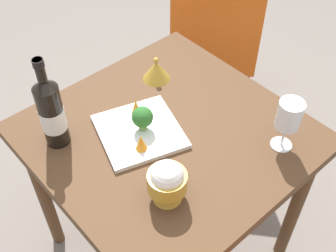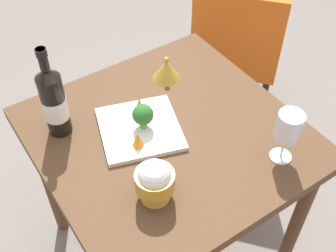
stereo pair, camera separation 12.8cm
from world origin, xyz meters
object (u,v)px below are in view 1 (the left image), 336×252
at_px(serving_plate, 140,132).
at_px(carrot_garnish_right, 141,142).
at_px(broccoli_floret, 142,118).
at_px(wine_glass, 289,116).
at_px(rice_bowl, 167,181).
at_px(rice_bowl_lid, 156,70).
at_px(carrot_garnish_left, 136,107).
at_px(wine_bottle, 51,112).
at_px(chair_near_window, 214,44).

xyz_separation_m(serving_plate, carrot_garnish_right, (0.07, -0.05, 0.04)).
relative_size(broccoli_floret, carrot_garnish_right, 1.52).
height_order(wine_glass, rice_bowl, wine_glass).
height_order(rice_bowl, serving_plate, rice_bowl).
height_order(rice_bowl_lid, serving_plate, rice_bowl_lid).
xyz_separation_m(rice_bowl, carrot_garnish_right, (-0.18, 0.05, -0.03)).
distance_m(rice_bowl_lid, carrot_garnish_left, 0.21).
relative_size(wine_bottle, rice_bowl, 2.24).
relative_size(rice_bowl, carrot_garnish_left, 2.40).
bearing_deg(serving_plate, carrot_garnish_right, -34.70).
height_order(wine_bottle, broccoli_floret, wine_bottle).
bearing_deg(wine_glass, rice_bowl_lid, -170.95).
distance_m(serving_plate, carrot_garnish_left, 0.09).
height_order(serving_plate, carrot_garnish_left, carrot_garnish_left).
bearing_deg(wine_bottle, rice_bowl_lid, 93.50).
bearing_deg(broccoli_floret, wine_glass, 40.99).
height_order(serving_plate, broccoli_floret, broccoli_floret).
height_order(wine_bottle, wine_glass, wine_bottle).
height_order(wine_glass, broccoli_floret, wine_glass).
bearing_deg(wine_bottle, rice_bowl, 16.21).
relative_size(broccoli_floret, carrot_garnish_left, 1.45).
relative_size(rice_bowl_lid, serving_plate, 0.32).
height_order(wine_bottle, carrot_garnish_right, wine_bottle).
relative_size(wine_bottle, broccoli_floret, 3.71).
bearing_deg(serving_plate, rice_bowl_lid, 128.26).
bearing_deg(chair_near_window, rice_bowl_lid, -110.64).
height_order(wine_glass, carrot_garnish_left, wine_glass).
bearing_deg(carrot_garnish_left, wine_bottle, -107.94).
bearing_deg(wine_glass, carrot_garnish_left, -146.97).
relative_size(rice_bowl_lid, carrot_garnish_left, 1.69).
bearing_deg(rice_bowl_lid, carrot_garnish_right, -47.99).
height_order(carrot_garnish_left, carrot_garnish_right, carrot_garnish_left).
distance_m(rice_bowl, serving_plate, 0.27).
height_order(wine_bottle, rice_bowl_lid, wine_bottle).
xyz_separation_m(chair_near_window, serving_plate, (0.36, -0.74, 0.20)).
relative_size(wine_bottle, rice_bowl_lid, 3.18).
height_order(wine_bottle, rice_bowl, wine_bottle).
bearing_deg(rice_bowl, broccoli_floret, 155.46).
distance_m(rice_bowl_lid, serving_plate, 0.28).
bearing_deg(broccoli_floret, rice_bowl, -24.54).
xyz_separation_m(serving_plate, carrot_garnish_left, (-0.07, 0.04, 0.04)).
xyz_separation_m(chair_near_window, wine_bottle, (0.21, -0.95, 0.32)).
bearing_deg(carrot_garnish_right, wine_glass, 52.05).
relative_size(chair_near_window, broccoli_floret, 9.91).
relative_size(serving_plate, carrot_garnish_right, 5.56).
relative_size(wine_bottle, carrot_garnish_right, 5.62).
xyz_separation_m(wine_bottle, serving_plate, (0.15, 0.21, -0.12)).
distance_m(wine_bottle, carrot_garnish_left, 0.27).
distance_m(broccoli_floret, carrot_garnish_left, 0.08).
relative_size(carrot_garnish_left, carrot_garnish_right, 1.04).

